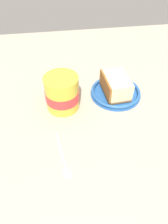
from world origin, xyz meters
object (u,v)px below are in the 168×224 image
object	(u,v)px
small_plate	(116,92)
tea_mug	(62,93)
cake_slice	(116,85)
teaspoon	(65,163)

from	to	relation	value
small_plate	tea_mug	size ratio (longest dim) A/B	1.29
cake_slice	tea_mug	bearing A→B (deg)	-79.99
small_plate	tea_mug	xyz separation A→B (cm)	(2.96, -16.93, 4.33)
cake_slice	teaspoon	xyz separation A→B (cm)	(22.81, -17.78, -3.33)
cake_slice	teaspoon	distance (cm)	29.11
teaspoon	cake_slice	bearing A→B (deg)	142.06
small_plate	cake_slice	xyz separation A→B (cm)	(0.02, -0.27, 2.85)
small_plate	teaspoon	bearing A→B (deg)	-38.34
cake_slice	teaspoon	bearing A→B (deg)	-37.94
tea_mug	teaspoon	size ratio (longest dim) A/B	0.92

